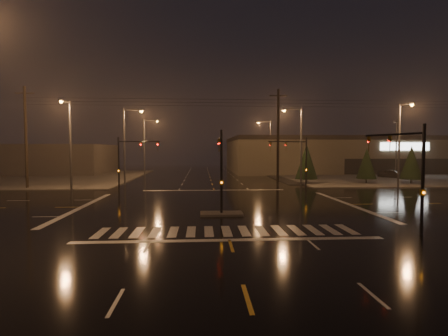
# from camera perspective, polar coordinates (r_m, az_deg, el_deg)

# --- Properties ---
(ground) EXTENTS (140.00, 140.00, 0.00)m
(ground) POSITION_cam_1_polar(r_m,az_deg,el_deg) (28.90, -0.87, -6.17)
(ground) COLOR black
(ground) RESTS_ON ground
(sidewalk_ne) EXTENTS (36.00, 36.00, 0.12)m
(sidewalk_ne) POSITION_cam_1_polar(r_m,az_deg,el_deg) (66.55, 24.48, -1.19)
(sidewalk_ne) COLOR #44413C
(sidewalk_ne) RESTS_ON ground
(sidewalk_nw) EXTENTS (36.00, 36.00, 0.12)m
(sidewalk_nw) POSITION_cam_1_polar(r_m,az_deg,el_deg) (65.27, -29.67, -1.39)
(sidewalk_nw) COLOR #44413C
(sidewalk_nw) RESTS_ON ground
(median_island) EXTENTS (3.00, 1.60, 0.15)m
(median_island) POSITION_cam_1_polar(r_m,az_deg,el_deg) (24.95, -0.41, -7.46)
(median_island) COLOR #44413C
(median_island) RESTS_ON ground
(crosswalk) EXTENTS (15.00, 2.60, 0.01)m
(crosswalk) POSITION_cam_1_polar(r_m,az_deg,el_deg) (20.08, 0.41, -10.24)
(crosswalk) COLOR beige
(crosswalk) RESTS_ON ground
(stop_bar_near) EXTENTS (16.00, 0.50, 0.01)m
(stop_bar_near) POSITION_cam_1_polar(r_m,az_deg,el_deg) (18.15, 0.88, -11.69)
(stop_bar_near) COLOR beige
(stop_bar_near) RESTS_ON ground
(stop_bar_far) EXTENTS (16.00, 0.50, 0.01)m
(stop_bar_far) POSITION_cam_1_polar(r_m,az_deg,el_deg) (39.79, -1.65, -3.64)
(stop_bar_far) COLOR beige
(stop_bar_far) RESTS_ON ground
(parking_lot) EXTENTS (50.00, 24.00, 0.08)m
(parking_lot) POSITION_cam_1_polar(r_m,az_deg,el_deg) (67.36, 29.04, -1.26)
(parking_lot) COLOR black
(parking_lot) RESTS_ON ground
(retail_building) EXTENTS (60.20, 28.30, 7.20)m
(retail_building) POSITION_cam_1_polar(r_m,az_deg,el_deg) (82.91, 22.37, 2.25)
(retail_building) COLOR brown
(retail_building) RESTS_ON ground
(commercial_block) EXTENTS (30.00, 18.00, 5.60)m
(commercial_block) POSITION_cam_1_polar(r_m,az_deg,el_deg) (78.12, -29.17, 1.30)
(commercial_block) COLOR #423C3A
(commercial_block) RESTS_ON ground
(signal_mast_median) EXTENTS (0.25, 4.59, 6.00)m
(signal_mast_median) POSITION_cam_1_polar(r_m,az_deg,el_deg) (25.48, -0.54, 1.08)
(signal_mast_median) COLOR black
(signal_mast_median) RESTS_ON ground
(signal_mast_ne) EXTENTS (4.84, 1.86, 6.00)m
(signal_mast_ne) POSITION_cam_1_polar(r_m,az_deg,el_deg) (40.15, 12.07, 1.77)
(signal_mast_ne) COLOR black
(signal_mast_ne) RESTS_ON ground
(signal_mast_nw) EXTENTS (4.84, 1.86, 6.00)m
(signal_mast_nw) POSITION_cam_1_polar(r_m,az_deg,el_deg) (39.48, -15.53, 1.71)
(signal_mast_nw) COLOR black
(signal_mast_nw) RESTS_ON ground
(signal_mast_se) EXTENTS (1.55, 3.87, 6.00)m
(signal_mast_se) POSITION_cam_1_polar(r_m,az_deg,el_deg) (22.08, 28.09, 0.32)
(signal_mast_se) COLOR black
(signal_mast_se) RESTS_ON ground
(streetlight_1) EXTENTS (2.77, 0.32, 10.00)m
(streetlight_1) POSITION_cam_1_polar(r_m,az_deg,el_deg) (47.53, -15.61, 4.33)
(streetlight_1) COLOR #38383A
(streetlight_1) RESTS_ON ground
(streetlight_2) EXTENTS (2.77, 0.32, 10.00)m
(streetlight_2) POSITION_cam_1_polar(r_m,az_deg,el_deg) (63.27, -12.62, 4.01)
(streetlight_2) COLOR #38383A
(streetlight_2) RESTS_ON ground
(streetlight_3) EXTENTS (2.77, 0.32, 10.00)m
(streetlight_3) POSITION_cam_1_polar(r_m,az_deg,el_deg) (46.26, 12.14, 4.42)
(streetlight_3) COLOR #38383A
(streetlight_3) RESTS_ON ground
(streetlight_4) EXTENTS (2.77, 0.32, 10.00)m
(streetlight_4) POSITION_cam_1_polar(r_m,az_deg,el_deg) (65.72, 7.37, 4.02)
(streetlight_4) COLOR #38383A
(streetlight_4) RESTS_ON ground
(streetlight_5) EXTENTS (0.32, 2.77, 10.00)m
(streetlight_5) POSITION_cam_1_polar(r_m,az_deg,el_deg) (42.30, -23.95, 4.36)
(streetlight_5) COLOR #38383A
(streetlight_5) RESTS_ON ground
(streetlight_6) EXTENTS (0.32, 2.77, 10.00)m
(streetlight_6) POSITION_cam_1_polar(r_m,az_deg,el_deg) (46.08, 26.91, 4.17)
(streetlight_6) COLOR #38383A
(streetlight_6) RESTS_ON ground
(utility_pole_0) EXTENTS (2.20, 0.32, 12.00)m
(utility_pole_0) POSITION_cam_1_polar(r_m,az_deg,el_deg) (47.25, -29.63, 4.46)
(utility_pole_0) COLOR black
(utility_pole_0) RESTS_ON ground
(utility_pole_1) EXTENTS (2.20, 0.32, 12.00)m
(utility_pole_1) POSITION_cam_1_polar(r_m,az_deg,el_deg) (43.55, 8.81, 4.97)
(utility_pole_1) COLOR black
(utility_pole_1) RESTS_ON ground
(conifer_0) EXTENTS (2.99, 2.99, 5.37)m
(conifer_0) POSITION_cam_1_polar(r_m,az_deg,el_deg) (48.08, 13.32, 1.05)
(conifer_0) COLOR black
(conifer_0) RESTS_ON ground
(conifer_1) EXTENTS (2.63, 2.63, 4.82)m
(conifer_1) POSITION_cam_1_polar(r_m,az_deg,el_deg) (50.84, 22.25, 0.69)
(conifer_1) COLOR black
(conifer_1) RESTS_ON ground
(conifer_2) EXTENTS (2.85, 2.85, 5.15)m
(conifer_2) POSITION_cam_1_polar(r_m,az_deg,el_deg) (52.71, 28.26, 0.82)
(conifer_2) COLOR black
(conifer_2) RESTS_ON ground
(car_parked) EXTENTS (4.08, 4.41, 1.46)m
(car_parked) POSITION_cam_1_polar(r_m,az_deg,el_deg) (62.60, 25.77, -0.85)
(car_parked) COLOR black
(car_parked) RESTS_ON ground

